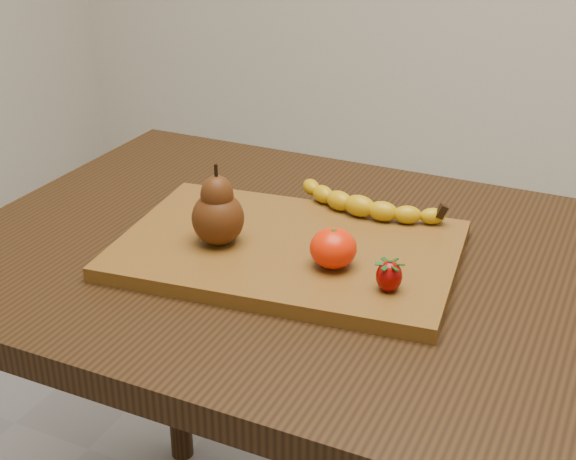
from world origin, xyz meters
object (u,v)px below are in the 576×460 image
at_px(cutting_board, 288,250).
at_px(pear, 217,205).
at_px(table, 314,315).
at_px(mandarin, 333,248).

relative_size(cutting_board, pear, 4.08).
bearing_deg(cutting_board, table, 30.09).
relative_size(table, cutting_board, 2.22).
distance_m(pear, mandarin, 0.17).
relative_size(table, pear, 9.07).
xyz_separation_m(pear, mandarin, (0.17, 0.00, -0.03)).
xyz_separation_m(table, cutting_board, (-0.03, -0.02, 0.11)).
bearing_deg(pear, cutting_board, 22.45).
height_order(table, mandarin, mandarin).
bearing_deg(mandarin, pear, -179.30).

